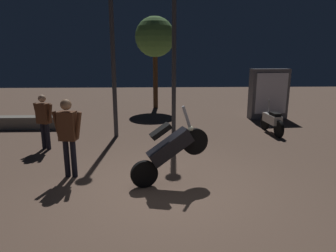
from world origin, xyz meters
TOP-DOWN VIEW (x-y plane):
  - ground_plane at (0.00, 0.00)m, footprint 40.00×40.00m
  - motorcycle_black_foreground at (0.05, 0.24)m, footprint 1.62×0.56m
  - motorcycle_white_parked_left at (3.76, 4.22)m, footprint 0.35×1.66m
  - person_rider_beside at (-2.12, 0.69)m, footprint 0.67×0.29m
  - person_bystander_far at (-3.38, 2.74)m, footprint 0.64×0.36m
  - streetlamp_near at (-1.56, 4.04)m, footprint 0.36×0.36m
  - streetlamp_far at (0.36, 4.08)m, footprint 0.36×0.36m
  - tree_left_bg at (-0.25, 9.56)m, footprint 1.95×1.95m
  - kiosk_billboard at (4.55, 6.74)m, footprint 1.63×0.65m
  - planter_wall_low at (-4.81, 5.29)m, footprint 3.03×0.50m

SIDE VIEW (x-z plane):
  - ground_plane at x=0.00m, z-range 0.00..0.00m
  - planter_wall_low at x=-4.81m, z-range 0.00..0.45m
  - motorcycle_white_parked_left at x=3.76m, z-range -0.12..0.99m
  - motorcycle_black_foreground at x=0.05m, z-range -0.07..1.56m
  - person_bystander_far at x=-3.38m, z-range 0.14..1.71m
  - person_rider_beside at x=-2.12m, z-range 0.17..1.90m
  - kiosk_billboard at x=4.55m, z-range 0.00..2.10m
  - streetlamp_far at x=0.36m, z-range 0.67..5.52m
  - streetlamp_near at x=-1.56m, z-range 0.68..5.66m
  - tree_left_bg at x=-0.25m, z-range 1.24..5.75m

